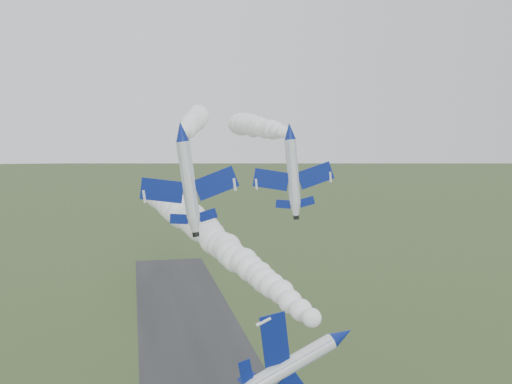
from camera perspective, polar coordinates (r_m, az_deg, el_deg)
jet_lead at (r=49.61m, az=8.64°, el=-14.02°), size 4.05×11.69×9.03m
smoke_trail_jet_lead at (r=84.39m, az=-4.76°, el=-4.18°), size 18.07×73.88×5.69m
jet_pair_left at (r=70.68m, az=-7.49°, el=6.05°), size 12.11×14.42×3.69m
smoke_trail_jet_pair_left at (r=108.71m, az=-6.23°, el=7.05°), size 15.81×67.82×4.72m
jet_pair_right at (r=72.91m, az=3.40°, el=6.14°), size 10.43×12.51×3.12m
smoke_trail_jet_pair_right at (r=107.96m, az=-0.18°, el=6.60°), size 9.47×64.98×4.97m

